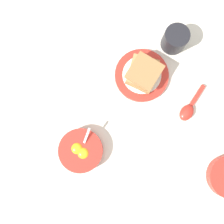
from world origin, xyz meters
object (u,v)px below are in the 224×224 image
toast_plate (142,75)px  drinking_cup (175,39)px  soup_spoon (188,110)px  toast_sandwich (144,73)px  egg_bowl (81,151)px

toast_plate → drinking_cup: bearing=-56.0°
toast_plate → soup_spoon: bearing=-140.0°
toast_sandwich → drinking_cup: size_ratio=1.68×
egg_bowl → toast_sandwich: size_ratio=1.03×
egg_bowl → toast_plate: 0.33m
egg_bowl → toast_plate: (0.21, -0.26, -0.01)m
toast_sandwich → soup_spoon: bearing=-139.9°
toast_plate → soup_spoon: 0.20m
egg_bowl → soup_spoon: egg_bowl is taller
toast_plate → drinking_cup: 0.16m
egg_bowl → toast_sandwich: (0.20, -0.26, 0.03)m
toast_plate → toast_sandwich: size_ratio=1.33×
soup_spoon → drinking_cup: (0.24, -0.01, 0.03)m
egg_bowl → toast_plate: bearing=-51.0°
toast_sandwich → toast_plate: bearing=36.4°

